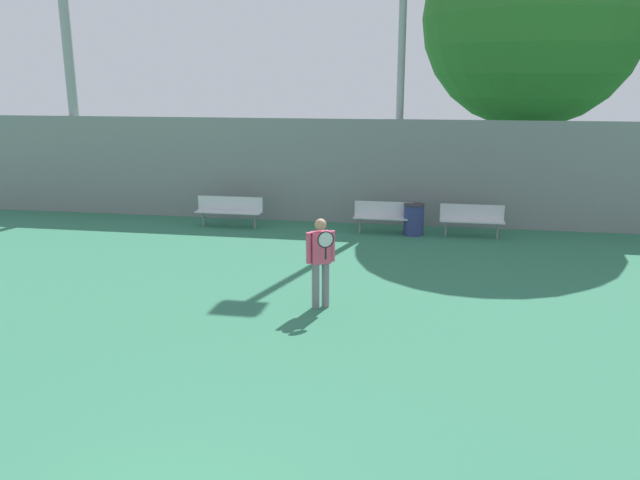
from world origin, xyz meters
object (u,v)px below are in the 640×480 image
at_px(tree_green_broad, 533,18).
at_px(light_pole_near_left, 66,31).
at_px(bench_courtside_near, 472,217).
at_px(tennis_player, 321,258).
at_px(trash_bin, 414,219).
at_px(bench_courtside_far, 229,208).
at_px(bench_adjacent_court, 383,214).

bearing_deg(tree_green_broad, light_pole_near_left, -171.51).
bearing_deg(light_pole_near_left, bench_courtside_near, -6.32).
distance_m(tennis_player, trash_bin, 6.26).
height_order(bench_courtside_far, trash_bin, bench_courtside_far).
height_order(tennis_player, bench_courtside_near, tennis_player).
bearing_deg(bench_courtside_near, bench_adjacent_court, -179.99).
bearing_deg(bench_adjacent_court, tennis_player, -96.37).
xyz_separation_m(light_pole_near_left, tree_green_broad, (13.93, 2.08, 0.35)).
relative_size(bench_adjacent_court, tree_green_broad, 0.18).
relative_size(light_pole_near_left, tree_green_broad, 1.09).
height_order(bench_adjacent_court, tree_green_broad, tree_green_broad).
relative_size(tennis_player, tree_green_broad, 0.18).
height_order(light_pole_near_left, tree_green_broad, light_pole_near_left).
bearing_deg(bench_courtside_far, light_pole_near_left, 165.97).
bearing_deg(trash_bin, bench_adjacent_court, 175.82).
bearing_deg(light_pole_near_left, tree_green_broad, 8.49).
distance_m(bench_courtside_near, tree_green_broad, 6.61).
distance_m(tennis_player, bench_courtside_far, 7.19).
bearing_deg(bench_courtside_far, trash_bin, -0.68).
distance_m(bench_courtside_near, light_pole_near_left, 13.34).
xyz_separation_m(tennis_player, bench_adjacent_court, (0.68, 6.11, -0.42)).
relative_size(light_pole_near_left, trash_bin, 11.66).
relative_size(bench_courtside_far, trash_bin, 2.24).
relative_size(tennis_player, trash_bin, 1.97).
height_order(bench_courtside_near, bench_adjacent_court, same).
relative_size(tennis_player, bench_courtside_near, 1.00).
bearing_deg(bench_adjacent_court, trash_bin, -4.18).
bearing_deg(bench_courtside_near, bench_courtside_far, 180.00).
distance_m(bench_courtside_far, tree_green_broad, 10.63).
height_order(tennis_player, tree_green_broad, tree_green_broad).
relative_size(bench_courtside_near, light_pole_near_left, 0.17).
xyz_separation_m(bench_courtside_far, light_pole_near_left, (-5.44, 1.36, 5.04)).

